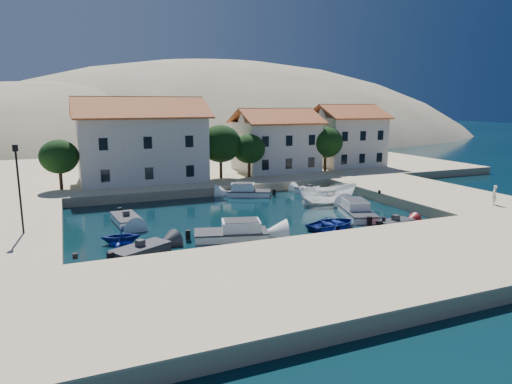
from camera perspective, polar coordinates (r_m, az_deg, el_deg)
ground at (r=32.10m, az=5.13°, el=-7.14°), size 400.00×400.00×0.00m
quay_south at (r=27.09m, az=11.17°, el=-9.69°), size 52.00×12.00×1.00m
quay_east at (r=51.67m, az=20.23°, el=-0.25°), size 11.00×20.00×1.00m
quay_west at (r=38.37m, az=-29.01°, el=-4.71°), size 8.00×20.00×1.00m
quay_north at (r=67.60m, az=-8.56°, el=2.83°), size 80.00×36.00×1.00m
hills at (r=158.10m, az=-9.49°, el=-1.33°), size 254.00×176.00×99.00m
building_left at (r=55.68m, az=-14.17°, el=6.52°), size 14.70×9.45×9.70m
building_mid at (r=62.00m, az=2.47°, el=6.60°), size 10.50×8.40×8.30m
building_right at (r=68.79m, az=11.26°, el=7.05°), size 9.45×8.40×8.80m
trees at (r=55.90m, az=-2.95°, el=5.72°), size 37.30×5.30×6.45m
lamppost at (r=35.42m, az=-27.57°, el=1.27°), size 0.35×0.25×6.22m
bollards at (r=36.34m, az=6.21°, el=-3.12°), size 29.36×9.56×0.30m
motorboat_grey_sw at (r=31.70m, az=-14.23°, el=-7.13°), size 4.32×3.50×1.25m
cabin_cruiser_south at (r=34.23m, az=-3.13°, el=-5.12°), size 5.87×3.69×1.60m
rowboat_south at (r=37.86m, az=9.59°, el=-4.43°), size 5.32×4.27×0.98m
motorboat_red_se at (r=39.05m, az=17.02°, el=-3.83°), size 3.38×1.94×1.25m
cabin_cruiser_east at (r=41.78m, az=12.59°, el=-2.40°), size 3.77×5.88×1.60m
boat_east at (r=46.36m, az=8.90°, el=-1.55°), size 6.29×3.69×2.29m
motorboat_white_ne at (r=51.39m, az=6.71°, el=0.08°), size 2.55×3.69×1.25m
rowboat_west at (r=34.64m, az=-16.50°, el=-6.20°), size 3.07×2.75×1.45m
motorboat_white_west at (r=40.30m, az=-15.90°, el=-3.33°), size 2.33×4.51×1.25m
cabin_cruiser_north at (r=49.92m, az=-0.91°, el=0.04°), size 5.14×3.85×1.60m
pedestrian at (r=46.25m, az=27.62°, el=-0.33°), size 0.77×0.72×1.78m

